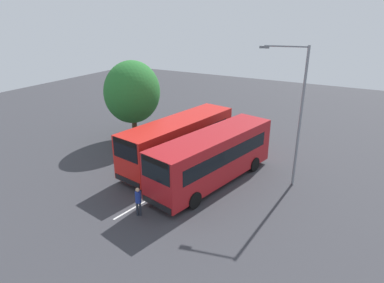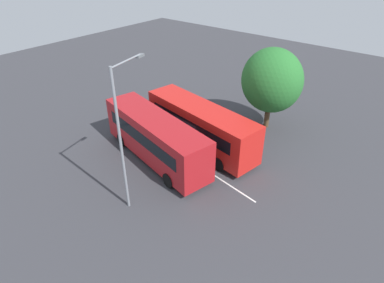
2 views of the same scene
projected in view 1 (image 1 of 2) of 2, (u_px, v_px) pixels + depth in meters
The scene contains 7 objects.
ground_plane at pixel (197, 172), 23.39m from camera, with size 71.37×71.37×0.00m, color #38383D.
bus_far_left at pixel (179, 140), 24.04m from camera, with size 10.28×4.13×3.35m.
bus_center_left at pixel (213, 156), 21.34m from camera, with size 10.30×4.57×3.35m.
pedestrian at pixel (138, 199), 18.00m from camera, with size 0.43×0.43×1.71m.
street_lamp at pixel (297, 109), 19.92m from camera, with size 0.78×2.77×8.77m.
depot_tree at pixel (132, 92), 27.97m from camera, with size 5.01×4.51×6.82m.
lane_stripe_outer_left at pixel (197, 172), 23.39m from camera, with size 14.80×0.12×0.01m, color silver.
Camera 1 is at (18.53, 9.94, 10.48)m, focal length 31.12 mm.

